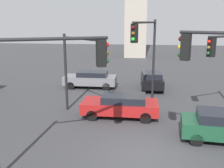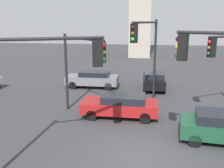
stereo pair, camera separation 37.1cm
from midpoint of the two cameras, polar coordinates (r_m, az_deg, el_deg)
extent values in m
plane|color=#38383A|center=(11.21, 5.72, -15.37)|extent=(104.00, 104.00, 0.00)
cylinder|color=black|center=(9.15, -14.79, 9.62)|extent=(3.76, 1.89, 0.12)
cube|color=black|center=(9.49, -3.56, 6.84)|extent=(0.43, 0.43, 1.00)
sphere|color=red|center=(9.51, -2.41, 8.68)|extent=(0.20, 0.20, 0.20)
sphere|color=#594714|center=(9.54, -2.39, 6.89)|extent=(0.20, 0.20, 0.20)
sphere|color=#14471E|center=(9.58, -2.37, 5.11)|extent=(0.20, 0.20, 0.20)
cylinder|color=black|center=(17.79, 8.59, 4.97)|extent=(0.16, 0.16, 5.54)
cylinder|color=black|center=(15.57, 6.70, 13.39)|extent=(1.36, 4.07, 0.12)
cube|color=black|center=(13.83, 4.19, 11.13)|extent=(0.40, 0.40, 1.00)
sphere|color=#4C0F0C|center=(13.63, 3.91, 12.36)|extent=(0.20, 0.20, 0.20)
sphere|color=#594714|center=(13.64, 3.89, 11.10)|extent=(0.20, 0.20, 0.20)
sphere|color=green|center=(13.66, 3.87, 9.84)|extent=(0.20, 0.20, 0.20)
cube|color=black|center=(10.07, 14.98, 7.89)|extent=(0.43, 0.43, 1.00)
sphere|color=#4C0F0C|center=(10.11, 14.00, 9.68)|extent=(0.20, 0.20, 0.20)
sphere|color=yellow|center=(10.13, 13.90, 7.99)|extent=(0.20, 0.20, 0.20)
sphere|color=#14471E|center=(10.16, 13.80, 6.31)|extent=(0.20, 0.20, 0.20)
cylinder|color=black|center=(16.05, -10.84, 2.44)|extent=(0.16, 0.16, 4.72)
cylinder|color=black|center=(14.01, -7.30, 9.88)|extent=(3.00, 2.92, 0.12)
cube|color=black|center=(12.58, -2.97, 7.02)|extent=(0.45, 0.45, 1.00)
sphere|color=#4C0F0C|center=(12.38, -2.44, 8.32)|extent=(0.20, 0.20, 0.20)
sphere|color=yellow|center=(12.42, -2.43, 6.94)|extent=(0.20, 0.20, 0.20)
sphere|color=#14471E|center=(12.46, -2.41, 5.57)|extent=(0.20, 0.20, 0.20)
cube|color=black|center=(14.55, 20.45, 7.59)|extent=(0.44, 0.44, 1.00)
sphere|color=red|center=(14.38, 19.98, 8.78)|extent=(0.20, 0.20, 0.20)
sphere|color=#594714|center=(14.41, 19.88, 7.59)|extent=(0.20, 0.20, 0.20)
sphere|color=#14471E|center=(14.44, 19.78, 6.41)|extent=(0.20, 0.20, 0.20)
cube|color=slate|center=(21.61, -5.36, 0.90)|extent=(4.35, 1.82, 0.68)
cube|color=black|center=(21.46, -4.83, 2.22)|extent=(2.44, 1.57, 0.43)
cylinder|color=black|center=(21.36, -9.58, -0.32)|extent=(0.64, 0.32, 0.63)
cylinder|color=black|center=(22.70, -8.61, 0.55)|extent=(0.64, 0.32, 0.63)
cylinder|color=black|center=(20.76, -1.76, -0.54)|extent=(0.64, 0.32, 0.63)
cylinder|color=black|center=(22.13, -1.25, 0.36)|extent=(0.64, 0.32, 0.63)
cube|color=black|center=(12.85, 22.71, -6.73)|extent=(2.43, 1.74, 0.46)
cylinder|color=black|center=(13.66, 16.87, -9.01)|extent=(0.61, 0.37, 0.59)
cylinder|color=black|center=(12.35, 17.35, -11.56)|extent=(0.61, 0.37, 0.59)
cube|color=maroon|center=(15.00, 1.04, -4.99)|extent=(4.39, 1.88, 0.62)
cube|color=black|center=(14.83, 1.89, -3.23)|extent=(2.46, 1.65, 0.44)
cylinder|color=black|center=(14.62, -5.14, -6.85)|extent=(0.62, 0.34, 0.62)
cylinder|color=black|center=(16.03, -3.99, -4.95)|extent=(0.62, 0.34, 0.62)
cylinder|color=black|center=(14.32, 6.69, -7.34)|extent=(0.62, 0.34, 0.62)
cylinder|color=black|center=(15.75, 6.74, -5.36)|extent=(0.62, 0.34, 0.62)
cube|color=black|center=(21.45, 8.26, 0.78)|extent=(1.84, 4.04, 0.68)
cube|color=black|center=(21.15, 8.33, 2.04)|extent=(1.57, 2.29, 0.45)
cylinder|color=black|center=(22.81, 6.32, 0.74)|extent=(0.33, 0.69, 0.68)
cylinder|color=black|center=(22.89, 9.77, 0.67)|extent=(0.33, 0.69, 0.68)
cylinder|color=black|center=(20.19, 6.48, -0.98)|extent=(0.33, 0.69, 0.68)
cylinder|color=black|center=(20.28, 10.37, -1.06)|extent=(0.33, 0.69, 0.68)
camera|label=1|loc=(0.19, -90.71, -0.17)|focal=41.31mm
camera|label=2|loc=(0.19, 89.29, 0.17)|focal=41.31mm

